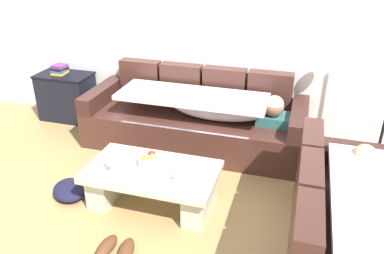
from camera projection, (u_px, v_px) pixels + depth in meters
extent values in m
plane|color=#A98650|center=(119.00, 226.00, 3.38)|extent=(14.00, 14.00, 0.00)
cube|color=white|center=(190.00, 23.00, 4.62)|extent=(9.00, 0.10, 2.70)
cube|color=#462720|center=(194.00, 129.00, 4.60)|extent=(2.56, 0.92, 0.42)
cube|color=#462720|center=(141.00, 78.00, 4.95)|extent=(0.52, 0.16, 0.46)
cube|color=#462720|center=(181.00, 82.00, 4.80)|extent=(0.52, 0.16, 0.46)
cube|color=#462720|center=(224.00, 86.00, 4.66)|extent=(0.52, 0.16, 0.46)
cube|color=#462720|center=(270.00, 91.00, 4.52)|extent=(0.52, 0.16, 0.46)
cube|color=#381F19|center=(102.00, 95.00, 4.77)|extent=(0.18, 0.92, 0.20)
cube|color=#381F19|center=(299.00, 118.00, 4.16)|extent=(0.18, 0.92, 0.20)
cube|color=#2D6660|center=(273.00, 119.00, 4.24)|extent=(0.36, 0.28, 0.11)
sphere|color=#936B4C|center=(274.00, 107.00, 4.13)|extent=(0.21, 0.21, 0.21)
sphere|color=#CCB793|center=(274.00, 105.00, 4.12)|extent=(0.20, 0.20, 0.20)
ellipsoid|color=silver|center=(218.00, 107.00, 4.33)|extent=(1.10, 0.44, 0.28)
cube|color=silver|center=(192.00, 96.00, 4.34)|extent=(1.70, 0.60, 0.05)
cube|color=silver|center=(182.00, 145.00, 4.22)|extent=(1.44, 0.04, 0.38)
cube|color=#462720|center=(353.00, 250.00, 2.83)|extent=(0.92, 1.97, 0.42)
cube|color=#462720|center=(305.00, 244.00, 2.27)|extent=(0.16, 0.51, 0.46)
cube|color=#462720|center=(308.00, 192.00, 2.73)|extent=(0.16, 0.51, 0.46)
cube|color=#462720|center=(310.00, 155.00, 3.19)|extent=(0.16, 0.51, 0.46)
cube|color=#381F19|center=(353.00, 154.00, 3.46)|extent=(0.92, 0.18, 0.20)
cube|color=#2D6660|center=(355.00, 175.00, 3.24)|extent=(0.28, 0.36, 0.11)
sphere|color=tan|center=(364.00, 159.00, 3.16)|extent=(0.21, 0.21, 0.21)
sphere|color=#CCB793|center=(365.00, 156.00, 3.15)|extent=(0.20, 0.20, 0.20)
ellipsoid|color=silver|center=(370.00, 213.00, 2.66)|extent=(0.44, 1.05, 0.28)
cube|color=silver|center=(377.00, 202.00, 2.61)|extent=(0.60, 1.49, 0.05)
cube|color=beige|center=(152.00, 172.00, 3.51)|extent=(1.20, 0.68, 0.06)
cube|color=beige|center=(109.00, 181.00, 3.72)|extent=(0.20, 0.54, 0.32)
cube|color=beige|center=(200.00, 197.00, 3.48)|extent=(0.20, 0.54, 0.32)
cylinder|color=silver|center=(153.00, 161.00, 3.56)|extent=(0.28, 0.28, 0.07)
sphere|color=gold|center=(153.00, 158.00, 3.56)|extent=(0.08, 0.08, 0.08)
sphere|color=orange|center=(145.00, 159.00, 3.54)|extent=(0.08, 0.08, 0.08)
sphere|color=#AD2920|center=(152.00, 155.00, 3.61)|extent=(0.08, 0.08, 0.08)
cylinder|color=silver|center=(112.00, 172.00, 3.46)|extent=(0.06, 0.06, 0.01)
cylinder|color=silver|center=(111.00, 168.00, 3.44)|extent=(0.01, 0.01, 0.07)
cylinder|color=silver|center=(111.00, 160.00, 3.40)|extent=(0.07, 0.07, 0.08)
cylinder|color=silver|center=(176.00, 181.00, 3.32)|extent=(0.06, 0.06, 0.01)
cylinder|color=silver|center=(176.00, 177.00, 3.30)|extent=(0.01, 0.01, 0.07)
cylinder|color=silver|center=(176.00, 169.00, 3.27)|extent=(0.07, 0.07, 0.08)
cube|color=white|center=(178.00, 173.00, 3.44)|extent=(0.28, 0.22, 0.01)
cube|color=black|center=(67.00, 97.00, 5.26)|extent=(0.70, 0.42, 0.62)
cube|color=black|center=(64.00, 75.00, 5.12)|extent=(0.72, 0.44, 0.02)
cube|color=gold|center=(60.00, 73.00, 5.12)|extent=(0.17, 0.20, 0.04)
cube|color=#2D569E|center=(60.00, 70.00, 5.11)|extent=(0.18, 0.22, 0.02)
cube|color=black|center=(60.00, 69.00, 5.10)|extent=(0.19, 0.21, 0.03)
cube|color=#72337F|center=(59.00, 66.00, 5.09)|extent=(0.18, 0.18, 0.04)
cylinder|color=black|center=(373.00, 171.00, 4.15)|extent=(0.28, 0.28, 0.02)
ellipsoid|color=#59331E|center=(107.00, 246.00, 3.09)|extent=(0.14, 0.28, 0.09)
ellipsoid|color=#59331E|center=(126.00, 250.00, 3.05)|extent=(0.17, 0.29, 0.09)
ellipsoid|color=#191933|center=(70.00, 190.00, 3.75)|extent=(0.51, 0.51, 0.12)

